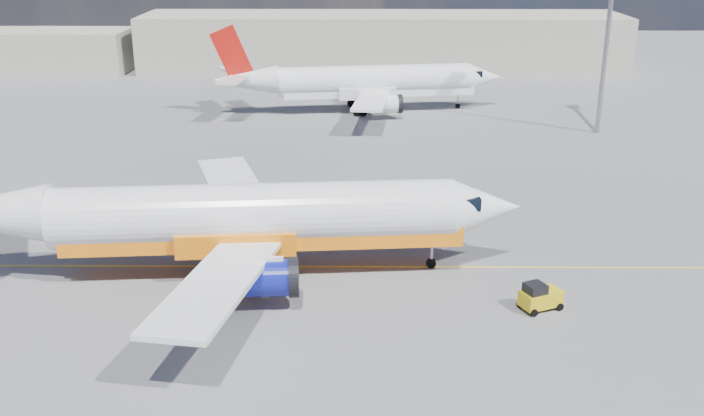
{
  "coord_description": "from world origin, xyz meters",
  "views": [
    {
      "loc": [
        1.34,
        -42.1,
        20.3
      ],
      "look_at": [
        1.02,
        4.23,
        3.5
      ],
      "focal_mm": 40.0,
      "sensor_mm": 36.0,
      "label": 1
    }
  ],
  "objects_px": {
    "main_jet": "(236,218)",
    "traffic_cone": "(265,291)",
    "gse_tug": "(540,297)",
    "second_jet": "(365,82)"
  },
  "relations": [
    {
      "from": "second_jet",
      "to": "gse_tug",
      "type": "height_order",
      "value": "second_jet"
    },
    {
      "from": "gse_tug",
      "to": "traffic_cone",
      "type": "relative_size",
      "value": 4.07
    },
    {
      "from": "traffic_cone",
      "to": "main_jet",
      "type": "bearing_deg",
      "value": 122.77
    },
    {
      "from": "main_jet",
      "to": "traffic_cone",
      "type": "relative_size",
      "value": 57.37
    },
    {
      "from": "main_jet",
      "to": "gse_tug",
      "type": "bearing_deg",
      "value": -19.52
    },
    {
      "from": "gse_tug",
      "to": "traffic_cone",
      "type": "bearing_deg",
      "value": 150.12
    },
    {
      "from": "second_jet",
      "to": "gse_tug",
      "type": "xyz_separation_m",
      "value": [
        9.33,
        -49.41,
        -2.59
      ]
    },
    {
      "from": "main_jet",
      "to": "second_jet",
      "type": "distance_m",
      "value": 45.52
    },
    {
      "from": "second_jet",
      "to": "gse_tug",
      "type": "distance_m",
      "value": 50.35
    },
    {
      "from": "main_jet",
      "to": "gse_tug",
      "type": "relative_size",
      "value": 14.08
    }
  ]
}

